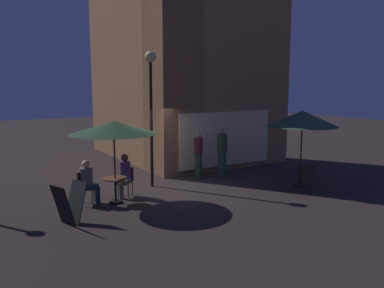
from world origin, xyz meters
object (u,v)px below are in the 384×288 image
object	(u,v)px
street_lamp_near_corner	(151,89)
patron_seated_0	(88,179)
cafe_chair_0	(83,185)
patron_seated_1	(124,173)
patron_standing_3	(198,156)
cafe_table_0	(115,185)
patron_standing_2	(222,153)
cafe_table_1	(300,171)
cafe_chair_2	(306,175)
cafe_chair_1	(126,178)
menu_sandwich_board	(69,204)
patio_umbrella_1	(302,119)
patio_umbrella_0	(114,128)

from	to	relation	value
street_lamp_near_corner	patron_seated_0	world-z (taller)	street_lamp_near_corner
street_lamp_near_corner	cafe_chair_0	size ratio (longest dim) A/B	4.65
patron_seated_1	patron_standing_3	xyz separation A→B (m)	(3.12, 0.78, 0.11)
street_lamp_near_corner	cafe_table_0	distance (m)	3.38
street_lamp_near_corner	patron_standing_2	world-z (taller)	street_lamp_near_corner
cafe_table_1	cafe_chair_2	size ratio (longest dim) A/B	0.86
cafe_chair_1	patron_standing_2	bearing A→B (deg)	143.13
cafe_chair_0	patron_standing_3	world-z (taller)	patron_standing_3
menu_sandwich_board	patron_standing_3	size ratio (longest dim) A/B	0.60
cafe_chair_2	patron_standing_2	bearing A→B (deg)	50.03
cafe_chair_0	cafe_table_1	bearing A→B (deg)	11.11
patio_umbrella_1	patron_seated_1	size ratio (longest dim) A/B	1.93
cafe_chair_2	patron_standing_2	distance (m)	3.31
cafe_table_0	patron_seated_1	bearing A→B (deg)	44.80
street_lamp_near_corner	patron_standing_3	xyz separation A→B (m)	(1.87, 0.08, -2.36)
patio_umbrella_0	patron_seated_1	bearing A→B (deg)	44.80
cafe_table_0	cafe_chair_1	distance (m)	0.77
cafe_table_1	patron_seated_0	bearing A→B (deg)	165.08
street_lamp_near_corner	patio_umbrella_0	size ratio (longest dim) A/B	1.81
menu_sandwich_board	cafe_chair_1	bearing A→B (deg)	17.25
patio_umbrella_0	patron_standing_3	size ratio (longest dim) A/B	1.46
street_lamp_near_corner	cafe_table_1	xyz separation A→B (m)	(4.17, -2.56, -2.69)
patio_umbrella_0	patron_seated_1	xyz separation A→B (m)	(0.45, 0.45, -1.41)
menu_sandwich_board	patio_umbrella_0	bearing A→B (deg)	14.32
patio_umbrella_1	patron_standing_3	bearing A→B (deg)	131.11
patio_umbrella_0	cafe_chair_0	xyz separation A→B (m)	(-0.81, 0.40, -1.59)
cafe_table_0	cafe_chair_2	world-z (taller)	cafe_chair_2
patron_standing_3	patio_umbrella_0	bearing A→B (deg)	-156.70
patio_umbrella_0	patron_seated_1	size ratio (longest dim) A/B	1.87
cafe_table_1	patron_standing_2	world-z (taller)	patron_standing_2
patron_standing_2	cafe_table_1	bearing A→B (deg)	-82.98
cafe_table_0	cafe_chair_2	bearing A→B (deg)	-20.78
patron_seated_0	patron_seated_1	xyz separation A→B (m)	(1.12, 0.12, 0.02)
menu_sandwich_board	patron_standing_2	bearing A→B (deg)	-0.62
patron_standing_2	patron_seated_0	bearing A→B (deg)	166.94
cafe_table_0	patron_seated_0	bearing A→B (deg)	153.73
cafe_table_0	cafe_chair_0	size ratio (longest dim) A/B	0.77
cafe_chair_1	patio_umbrella_0	bearing A→B (deg)	0.00
cafe_table_1	cafe_chair_1	xyz separation A→B (m)	(-5.33, 1.96, 0.02)
cafe_table_0	patron_standing_3	xyz separation A→B (m)	(3.57, 1.23, 0.32)
street_lamp_near_corner	cafe_table_0	size ratio (longest dim) A/B	6.04
cafe_chair_2	patron_standing_2	size ratio (longest dim) A/B	0.51
street_lamp_near_corner	cafe_table_0	xyz separation A→B (m)	(-1.71, -1.15, -2.68)
menu_sandwich_board	patron_seated_1	bearing A→B (deg)	16.87
patron_seated_0	patron_seated_1	bearing A→B (deg)	32.21
street_lamp_near_corner	patron_standing_3	size ratio (longest dim) A/B	2.65
patron_seated_0	patron_standing_3	world-z (taller)	patron_standing_3
cafe_table_0	patio_umbrella_0	distance (m)	1.63
cafe_chair_0	cafe_chair_1	bearing A→B (deg)	32.44
patio_umbrella_0	street_lamp_near_corner	bearing A→B (deg)	33.92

